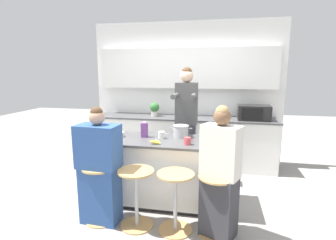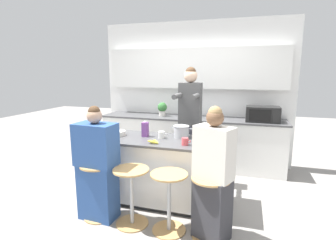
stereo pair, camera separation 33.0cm
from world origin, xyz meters
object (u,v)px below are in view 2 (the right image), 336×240
bar_stool_rightmost (210,203)px  potted_plant (162,108)px  microwave (263,114)px  person_wrapped_blanket (97,167)px  banana_bunch (153,142)px  fruit_bowl (118,133)px  coffee_cup_far (185,141)px  cooking_pot (181,132)px  kitchen_island (166,171)px  bar_stool_leftmost (98,186)px  bar_stool_center_left (131,192)px  person_cooking (190,126)px  person_seated_near (213,181)px  bar_stool_center_right (169,198)px  juice_carton (145,129)px  coffee_cup_near (162,135)px

bar_stool_rightmost → potted_plant: (-1.23, 2.12, 0.67)m
microwave → person_wrapped_blanket: bearing=-132.8°
banana_bunch → microwave: size_ratio=0.30×
fruit_bowl → coffee_cup_far: coffee_cup_far is taller
person_wrapped_blanket → cooking_pot: size_ratio=4.53×
kitchen_island → bar_stool_leftmost: bearing=-138.3°
bar_stool_center_left → fruit_bowl: (-0.50, 0.65, 0.52)m
person_cooking → fruit_bowl: size_ratio=8.32×
banana_bunch → potted_plant: (-0.45, 1.73, 0.16)m
banana_bunch → bar_stool_rightmost: bearing=-26.4°
person_cooking → person_seated_near: bearing=-67.7°
bar_stool_center_left → bar_stool_center_right: 0.45m
banana_bunch → juice_carton: size_ratio=0.75×
person_wrapped_blanket → potted_plant: person_wrapped_blanket is taller
cooking_pot → bar_stool_center_left: bearing=-115.7°
bar_stool_center_left → person_cooking: size_ratio=0.37×
bar_stool_center_left → cooking_pot: size_ratio=2.22×
person_cooking → cooking_pot: size_ratio=6.00×
bar_stool_rightmost → coffee_cup_near: bearing=138.9°
fruit_bowl → coffee_cup_far: size_ratio=1.91×
bar_stool_leftmost → banana_bunch: banana_bunch is taller
person_cooking → cooking_pot: bearing=-90.1°
bar_stool_rightmost → banana_bunch: (-0.78, 0.38, 0.51)m
bar_stool_rightmost → person_seated_near: (0.02, -0.00, 0.26)m
person_wrapped_blanket → cooking_pot: bearing=47.0°
bar_stool_rightmost → cooking_pot: (-0.52, 0.78, 0.57)m
banana_bunch → kitchen_island: bearing=66.5°
bar_stool_rightmost → fruit_bowl: fruit_bowl is taller
bar_stool_rightmost → coffee_cup_far: coffee_cup_far is taller
coffee_cup_far → bar_stool_leftmost: bearing=-156.5°
bar_stool_center_right → bar_stool_rightmost: (0.45, 0.02, 0.00)m
kitchen_island → coffee_cup_near: 0.49m
kitchen_island → banana_bunch: size_ratio=10.45×
fruit_bowl → juice_carton: juice_carton is taller
person_seated_near → cooking_pot: size_ratio=4.70×
juice_carton → microwave: bearing=41.3°
bar_stool_center_right → bar_stool_center_left: bearing=-179.8°
kitchen_island → bar_stool_rightmost: size_ratio=2.49×
cooking_pot → fruit_bowl: 0.89m
bar_stool_leftmost → fruit_bowl: size_ratio=3.08×
coffee_cup_near → coffee_cup_far: 0.45m
bar_stool_center_left → banana_bunch: size_ratio=4.19×
kitchen_island → person_seated_near: bearing=-41.5°
bar_stool_center_right → fruit_bowl: size_ratio=3.08×
person_cooking → banana_bunch: bearing=-105.4°
person_seated_near → potted_plant: bearing=145.4°
bar_stool_leftmost → banana_bunch: 0.86m
cooking_pot → microwave: 1.70m
person_cooking → person_seated_near: 1.46m
kitchen_island → person_cooking: 0.87m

